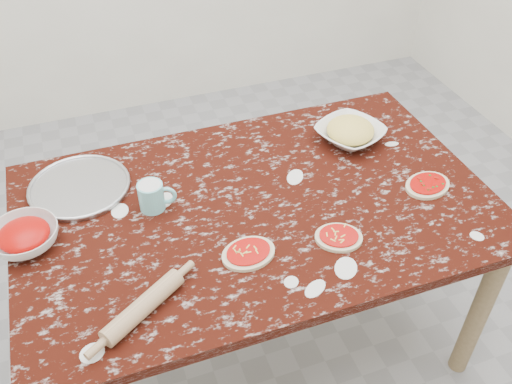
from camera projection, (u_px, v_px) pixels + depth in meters
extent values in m
plane|color=gray|center=(256.00, 333.00, 2.37)|extent=(4.00, 4.00, 0.00)
cube|color=black|center=(256.00, 207.00, 1.89)|extent=(1.60, 1.00, 0.04)
cube|color=#8C754F|center=(256.00, 220.00, 1.93)|extent=(1.50, 0.90, 0.08)
cylinder|color=#8C754F|center=(480.00, 311.00, 2.02)|extent=(0.07, 0.07, 0.71)
cylinder|color=#8C754F|center=(55.00, 251.00, 2.25)|extent=(0.07, 0.07, 0.71)
cylinder|color=#8C754F|center=(369.00, 176.00, 2.62)|extent=(0.07, 0.07, 0.71)
cylinder|color=#B2B2B7|center=(80.00, 187.00, 1.93)|extent=(0.37, 0.37, 0.01)
imported|color=white|center=(25.00, 238.00, 1.71)|extent=(0.28, 0.28, 0.07)
imported|color=white|center=(350.00, 134.00, 2.14)|extent=(0.32, 0.32, 0.06)
cylinder|color=#7BD8DC|center=(151.00, 196.00, 1.83)|extent=(0.09, 0.09, 0.10)
torus|color=#7BD8DC|center=(166.00, 196.00, 1.83)|extent=(0.07, 0.03, 0.07)
cylinder|color=silver|center=(150.00, 188.00, 1.81)|extent=(0.07, 0.07, 0.01)
ellipsoid|color=beige|center=(248.00, 254.00, 1.69)|extent=(0.19, 0.16, 0.01)
ellipsoid|color=red|center=(248.00, 252.00, 1.69)|extent=(0.15, 0.13, 0.00)
ellipsoid|color=beige|center=(339.00, 238.00, 1.74)|extent=(0.19, 0.17, 0.01)
ellipsoid|color=red|center=(339.00, 236.00, 1.74)|extent=(0.15, 0.14, 0.00)
ellipsoid|color=beige|center=(427.00, 185.00, 1.94)|extent=(0.20, 0.17, 0.01)
ellipsoid|color=red|center=(428.00, 184.00, 1.93)|extent=(0.17, 0.14, 0.00)
cylinder|color=tan|center=(143.00, 306.00, 1.51)|extent=(0.26, 0.19, 0.05)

